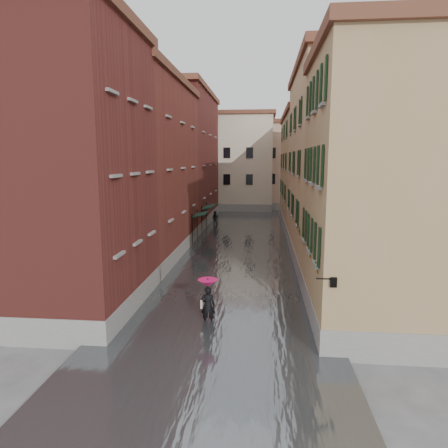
% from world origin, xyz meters
% --- Properties ---
extents(ground, '(120.00, 120.00, 0.00)m').
position_xyz_m(ground, '(0.00, 0.00, 0.00)').
color(ground, '#545457').
rests_on(ground, ground).
extents(floodwater, '(10.00, 60.00, 0.20)m').
position_xyz_m(floodwater, '(0.00, 13.00, 0.10)').
color(floodwater, '#4F5357').
rests_on(floodwater, ground).
extents(building_left_near, '(6.00, 8.00, 13.00)m').
position_xyz_m(building_left_near, '(-7.00, -2.00, 6.50)').
color(building_left_near, maroon).
rests_on(building_left_near, ground).
extents(building_left_mid, '(6.00, 14.00, 12.50)m').
position_xyz_m(building_left_mid, '(-7.00, 9.00, 6.25)').
color(building_left_mid, maroon).
rests_on(building_left_mid, ground).
extents(building_left_far, '(6.00, 16.00, 14.00)m').
position_xyz_m(building_left_far, '(-7.00, 24.00, 7.00)').
color(building_left_far, maroon).
rests_on(building_left_far, ground).
extents(building_right_near, '(6.00, 8.00, 11.50)m').
position_xyz_m(building_right_near, '(7.00, -2.00, 5.75)').
color(building_right_near, '#97804E').
rests_on(building_right_near, ground).
extents(building_right_mid, '(6.00, 14.00, 13.00)m').
position_xyz_m(building_right_mid, '(7.00, 9.00, 6.50)').
color(building_right_mid, tan).
rests_on(building_right_mid, ground).
extents(building_right_far, '(6.00, 16.00, 11.50)m').
position_xyz_m(building_right_far, '(7.00, 24.00, 5.75)').
color(building_right_far, '#97804E').
rests_on(building_right_far, ground).
extents(building_end_cream, '(12.00, 9.00, 13.00)m').
position_xyz_m(building_end_cream, '(-3.00, 38.00, 6.50)').
color(building_end_cream, beige).
rests_on(building_end_cream, ground).
extents(building_end_pink, '(10.00, 9.00, 12.00)m').
position_xyz_m(building_end_pink, '(6.00, 40.00, 6.00)').
color(building_end_pink, tan).
rests_on(building_end_pink, ground).
extents(awning_near, '(1.09, 2.72, 2.80)m').
position_xyz_m(awning_near, '(-3.49, 13.70, 2.46)').
color(awning_near, '#142E21').
rests_on(awning_near, ground).
extents(awning_far, '(1.09, 3.42, 2.80)m').
position_xyz_m(awning_far, '(-3.48, 19.18, 2.48)').
color(awning_far, '#142E21').
rests_on(awning_far, ground).
extents(wall_lantern, '(0.71, 0.22, 0.35)m').
position_xyz_m(wall_lantern, '(4.33, -6.00, 3.01)').
color(wall_lantern, black).
rests_on(wall_lantern, ground).
extents(window_planters, '(0.59, 10.95, 0.84)m').
position_xyz_m(window_planters, '(4.12, 0.46, 3.51)').
color(window_planters, '#996032').
rests_on(window_planters, ground).
extents(pedestrian_main, '(0.92, 0.92, 2.06)m').
position_xyz_m(pedestrian_main, '(-0.48, -3.18, 1.23)').
color(pedestrian_main, black).
rests_on(pedestrian_main, ground).
extents(pedestrian_far, '(0.93, 0.79, 1.67)m').
position_xyz_m(pedestrian_far, '(-3.23, 22.46, 0.84)').
color(pedestrian_far, black).
rests_on(pedestrian_far, ground).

